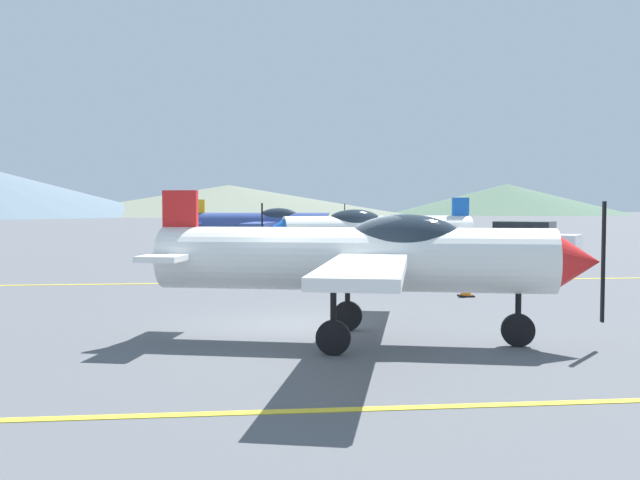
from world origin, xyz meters
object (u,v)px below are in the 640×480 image
airplane_mid (371,230)px  car_sedan (527,239)px  traffic_cone_front (466,285)px  airplane_far (266,223)px  airplane_near (370,257)px

airplane_mid → car_sedan: airplane_mid is taller
airplane_mid → traffic_cone_front: 6.68m
airplane_far → traffic_cone_front: 17.14m
airplane_near → car_sedan: airplane_near is taller
car_sedan → traffic_cone_front: size_ratio=7.69×
airplane_far → traffic_cone_front: (4.63, -16.46, -1.18)m
traffic_cone_front → airplane_far: bearing=105.7°
airplane_near → traffic_cone_front: airplane_near is taller
airplane_mid → airplane_near: bearing=-100.3°
airplane_near → airplane_mid: size_ratio=0.99×
airplane_mid → traffic_cone_front: bearing=-78.5°
airplane_mid → traffic_cone_front: (1.31, -6.44, -1.18)m
airplane_far → car_sedan: bearing=-20.6°
airplane_near → traffic_cone_front: 6.72m
airplane_near → airplane_mid: 12.24m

